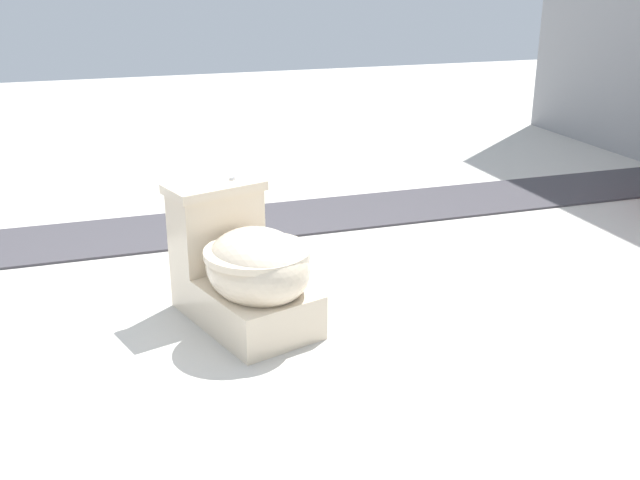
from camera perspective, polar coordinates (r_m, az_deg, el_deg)
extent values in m
plane|color=beige|center=(2.86, -3.82, -6.68)|extent=(14.00, 14.00, 0.00)
cube|color=#423F44|center=(4.06, -1.33, 1.78)|extent=(0.56, 8.00, 0.01)
cube|color=beige|center=(2.88, -5.70, -4.67)|extent=(0.67, 0.50, 0.17)
ellipsoid|color=beige|center=(2.73, -4.77, -2.05)|extent=(0.53, 0.47, 0.28)
cylinder|color=beige|center=(2.71, -4.80, -0.95)|extent=(0.49, 0.49, 0.03)
cube|color=beige|center=(2.96, -7.90, 0.88)|extent=(0.27, 0.38, 0.30)
cube|color=beige|center=(2.91, -8.06, 4.00)|extent=(0.30, 0.41, 0.04)
cylinder|color=silver|center=(2.94, -6.70, 4.71)|extent=(0.02, 0.02, 0.01)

